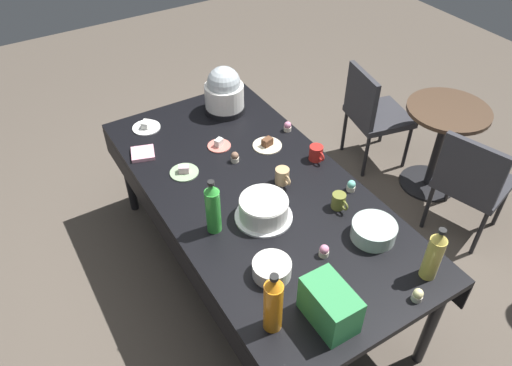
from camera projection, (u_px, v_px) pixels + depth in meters
The scene contains 26 objects.
ground at pixel (256, 272), 3.31m from camera, with size 9.00×9.00×0.00m, color brown.
potluck_table at pixel (256, 197), 2.86m from camera, with size 2.20×1.10×0.75m.
frosted_layer_cake at pixel (264, 209), 2.61m from camera, with size 0.31×0.31×0.13m.
slow_cooker at pixel (224, 92), 3.34m from camera, with size 0.28×0.28×0.33m.
glass_salad_bowl at pixel (374, 231), 2.52m from camera, with size 0.23×0.23×0.09m, color #B2C6BC.
ceramic_snack_bowl at pixel (272, 269), 2.34m from camera, with size 0.19×0.19×0.08m, color silver.
dessert_plate_white at pixel (146, 126), 3.28m from camera, with size 0.19×0.19×0.05m.
dessert_plate_sage at pixel (184, 171), 2.92m from camera, with size 0.17×0.17×0.05m.
dessert_plate_cream at pixel (267, 144), 3.12m from camera, with size 0.19×0.19×0.06m.
dessert_plate_coral at pixel (219, 145), 3.12m from camera, with size 0.15×0.15×0.06m.
cupcake_mint at pixel (288, 126), 3.24m from camera, with size 0.05×0.05×0.07m.
cupcake_vanilla at pixel (418, 295), 2.23m from camera, with size 0.05×0.05×0.07m.
cupcake_rose at pixel (235, 157), 3.00m from camera, with size 0.05×0.05×0.07m.
cupcake_lemon at pixel (351, 186), 2.80m from camera, with size 0.05×0.05×0.07m.
cupcake_berry at pixel (324, 251), 2.43m from camera, with size 0.05×0.05×0.07m.
soda_bottle_lime_soda at pixel (213, 208), 2.49m from camera, with size 0.08×0.08×0.33m.
soda_bottle_orange_juice at pixel (273, 303), 2.05m from camera, with size 0.08×0.08×0.34m.
soda_bottle_ginger_ale at pixel (434, 255), 2.26m from camera, with size 0.08×0.08×0.31m.
coffee_mug_olive at pixel (339, 201), 2.68m from camera, with size 0.12×0.08×0.09m.
coffee_mug_tan at pixel (282, 176), 2.84m from camera, with size 0.12×0.08×0.10m.
coffee_mug_red at pixel (316, 153), 3.00m from camera, with size 0.13×0.08×0.09m.
soda_carton at pixel (330, 305), 2.11m from camera, with size 0.26×0.16×0.20m, color #338C4C.
paper_napkin_stack at pixel (143, 153), 3.06m from camera, with size 0.14×0.14×0.02m, color pink.
maroon_chair_left at pixel (372, 111), 3.92m from camera, with size 0.52×0.52×0.85m.
maroon_chair_right at pixel (472, 180), 3.28m from camera, with size 0.54×0.54×0.85m.
round_cafe_table at pixel (442, 134), 3.67m from camera, with size 0.60×0.60×0.72m.
Camera 1 is at (1.79, -1.09, 2.63)m, focal length 34.51 mm.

